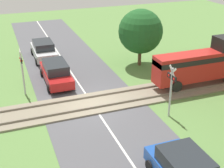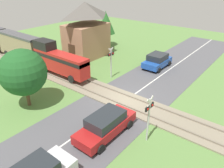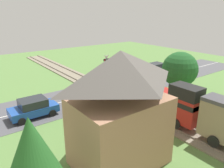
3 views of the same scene
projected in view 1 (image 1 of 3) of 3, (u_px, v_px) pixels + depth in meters
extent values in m
plane|color=#5B8442|center=(92.00, 104.00, 19.81)|extent=(60.00, 60.00, 0.00)
cube|color=#515156|center=(92.00, 104.00, 19.80)|extent=(48.00, 6.40, 0.02)
cube|color=silver|center=(92.00, 104.00, 19.80)|extent=(48.00, 0.12, 0.00)
cube|color=gray|center=(92.00, 103.00, 19.78)|extent=(2.80, 48.00, 0.12)
cube|color=slate|center=(89.00, 97.00, 20.34)|extent=(0.10, 48.00, 0.12)
cube|color=slate|center=(96.00, 107.00, 19.12)|extent=(0.10, 48.00, 0.12)
cube|color=red|center=(200.00, 65.00, 21.66)|extent=(1.35, 6.81, 1.90)
cube|color=black|center=(201.00, 58.00, 21.44)|extent=(1.37, 6.81, 0.36)
cylinder|color=black|center=(166.00, 78.00, 21.98)|extent=(0.14, 0.76, 0.76)
cylinder|color=black|center=(177.00, 87.00, 20.75)|extent=(0.14, 0.76, 0.76)
cylinder|color=black|center=(217.00, 70.00, 23.37)|extent=(0.14, 0.76, 0.76)
cube|color=#A81919|center=(56.00, 75.00, 22.61)|extent=(4.57, 1.67, 0.62)
cube|color=#23282D|center=(55.00, 67.00, 22.35)|extent=(2.52, 1.54, 0.64)
cylinder|color=black|center=(73.00, 85.00, 21.75)|extent=(0.60, 0.18, 0.60)
cylinder|color=black|center=(49.00, 89.00, 21.21)|extent=(0.60, 0.18, 0.60)
cylinder|color=black|center=(63.00, 70.00, 24.28)|extent=(0.60, 0.18, 0.60)
cylinder|color=black|center=(42.00, 73.00, 23.74)|extent=(0.60, 0.18, 0.60)
cube|color=#23282D|center=(185.00, 162.00, 12.73)|extent=(2.10, 1.71, 0.65)
cylinder|color=black|center=(150.00, 167.00, 13.88)|extent=(0.60, 0.18, 0.60)
cylinder|color=black|center=(186.00, 157.00, 14.48)|extent=(0.60, 0.18, 0.60)
cube|color=silver|center=(44.00, 52.00, 27.23)|extent=(4.31, 1.71, 0.66)
cube|color=#23282D|center=(43.00, 45.00, 26.97)|extent=(2.37, 1.58, 0.60)
cylinder|color=black|center=(57.00, 59.00, 26.45)|extent=(0.60, 0.18, 0.60)
cylinder|color=black|center=(37.00, 62.00, 25.91)|extent=(0.60, 0.18, 0.60)
cylinder|color=black|center=(51.00, 49.00, 28.83)|extent=(0.60, 0.18, 0.60)
cylinder|color=black|center=(32.00, 52.00, 28.29)|extent=(0.60, 0.18, 0.60)
cylinder|color=#B7B7B7|center=(23.00, 73.00, 20.47)|extent=(0.12, 0.12, 3.05)
cube|color=black|center=(21.00, 59.00, 20.06)|extent=(0.90, 0.08, 0.28)
sphere|color=red|center=(21.00, 58.00, 20.29)|extent=(0.18, 0.18, 0.18)
sphere|color=red|center=(21.00, 61.00, 19.83)|extent=(0.18, 0.18, 0.18)
cube|color=silver|center=(20.00, 55.00, 19.94)|extent=(0.72, 0.04, 0.72)
cube|color=silver|center=(20.00, 55.00, 19.94)|extent=(0.72, 0.04, 0.72)
cylinder|color=#B7B7B7|center=(171.00, 93.00, 17.86)|extent=(0.12, 0.12, 3.05)
cube|color=black|center=(172.00, 77.00, 17.45)|extent=(0.90, 0.08, 0.28)
sphere|color=red|center=(174.00, 79.00, 17.22)|extent=(0.18, 0.18, 0.18)
sphere|color=red|center=(170.00, 75.00, 17.68)|extent=(0.18, 0.18, 0.18)
cube|color=silver|center=(172.00, 72.00, 17.33)|extent=(0.72, 0.04, 0.72)
cube|color=silver|center=(172.00, 72.00, 17.33)|extent=(0.72, 0.04, 0.72)
cylinder|color=brown|center=(140.00, 57.00, 25.78)|extent=(0.28, 0.28, 1.35)
sphere|color=#1E5623|center=(141.00, 31.00, 24.86)|extent=(3.56, 3.56, 3.56)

